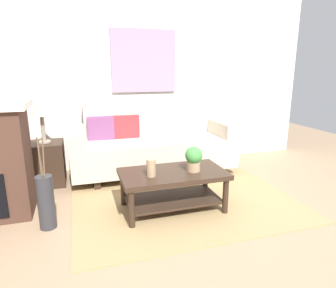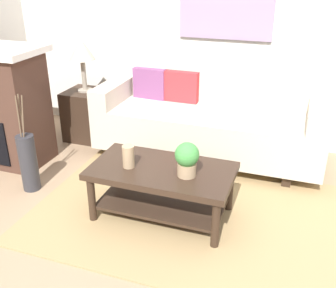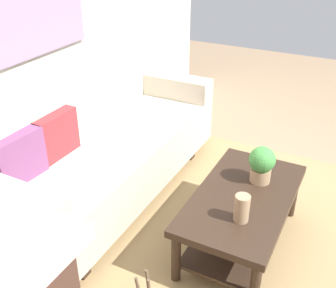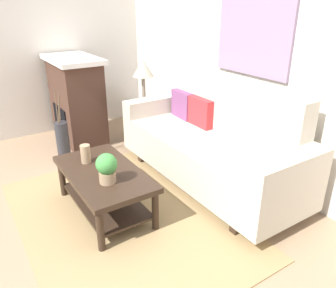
# 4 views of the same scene
# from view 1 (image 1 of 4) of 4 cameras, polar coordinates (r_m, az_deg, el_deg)

# --- Properties ---
(ground_plane) EXTENTS (9.21, 9.21, 0.00)m
(ground_plane) POSITION_cam_1_polar(r_m,az_deg,el_deg) (2.98, 7.10, -15.40)
(ground_plane) COLOR #9E7F60
(wall_back) EXTENTS (5.21, 0.10, 2.70)m
(wall_back) POSITION_cam_1_polar(r_m,az_deg,el_deg) (4.62, -3.58, 12.83)
(wall_back) COLOR silver
(wall_back) RESTS_ON ground_plane
(area_rug) EXTENTS (2.46, 1.70, 0.01)m
(area_rug) POSITION_cam_1_polar(r_m,az_deg,el_deg) (3.38, 3.57, -11.36)
(area_rug) COLOR #A38456
(area_rug) RESTS_ON ground_plane
(couch) EXTENTS (2.25, 0.84, 1.08)m
(couch) POSITION_cam_1_polar(r_m,az_deg,el_deg) (4.21, -2.98, 0.02)
(couch) COLOR beige
(couch) RESTS_ON ground_plane
(throw_pillow_plum) EXTENTS (0.37, 0.14, 0.32)m
(throw_pillow_plum) POSITION_cam_1_polar(r_m,az_deg,el_deg) (4.16, -12.87, 3.04)
(throw_pillow_plum) COLOR #7A4270
(throw_pillow_plum) RESTS_ON couch
(throw_pillow_crimson) EXTENTS (0.36, 0.13, 0.32)m
(throw_pillow_crimson) POSITION_cam_1_polar(r_m,az_deg,el_deg) (4.20, -8.10, 3.37)
(throw_pillow_crimson) COLOR red
(throw_pillow_crimson) RESTS_ON couch
(coffee_table) EXTENTS (1.10, 0.60, 0.43)m
(coffee_table) POSITION_cam_1_polar(r_m,az_deg,el_deg) (3.13, 0.96, -7.35)
(coffee_table) COLOR #332319
(coffee_table) RESTS_ON ground_plane
(tabletop_vase) EXTENTS (0.09, 0.09, 0.18)m
(tabletop_vase) POSITION_cam_1_polar(r_m,az_deg,el_deg) (2.93, -3.29, -4.63)
(tabletop_vase) COLOR tan
(tabletop_vase) RESTS_ON coffee_table
(potted_plant_tabletop) EXTENTS (0.18, 0.18, 0.26)m
(potted_plant_tabletop) POSITION_cam_1_polar(r_m,az_deg,el_deg) (3.07, 4.99, -2.74)
(potted_plant_tabletop) COLOR tan
(potted_plant_tabletop) RESTS_ON coffee_table
(side_table) EXTENTS (0.44, 0.44, 0.56)m
(side_table) POSITION_cam_1_polar(r_m,az_deg,el_deg) (4.13, -22.41, -3.50)
(side_table) COLOR #332319
(side_table) RESTS_ON ground_plane
(table_lamp) EXTENTS (0.28, 0.28, 0.57)m
(table_lamp) POSITION_cam_1_polar(r_m,az_deg,el_deg) (3.99, -23.39, 6.32)
(table_lamp) COLOR gray
(table_lamp) RESTS_ON side_table
(floor_vase) EXTENTS (0.15, 0.15, 0.52)m
(floor_vase) POSITION_cam_1_polar(r_m,az_deg,el_deg) (3.03, -22.54, -10.39)
(floor_vase) COLOR #2D2D33
(floor_vase) RESTS_ON ground_plane
(floor_vase_branch_a) EXTENTS (0.02, 0.05, 0.36)m
(floor_vase_branch_a) POSITION_cam_1_polar(r_m,az_deg,el_deg) (2.88, -22.97, -2.38)
(floor_vase_branch_a) COLOR brown
(floor_vase_branch_a) RESTS_ON floor_vase
(floor_vase_branch_b) EXTENTS (0.04, 0.05, 0.36)m
(floor_vase_branch_b) POSITION_cam_1_polar(r_m,az_deg,el_deg) (2.90, -23.53, -2.33)
(floor_vase_branch_b) COLOR brown
(floor_vase_branch_b) RESTS_ON floor_vase
(floor_vase_branch_c) EXTENTS (0.02, 0.03, 0.36)m
(floor_vase_branch_c) POSITION_cam_1_polar(r_m,az_deg,el_deg) (2.87, -23.59, -2.52)
(floor_vase_branch_c) COLOR brown
(floor_vase_branch_c) RESTS_ON floor_vase
(framed_painting) EXTENTS (0.97, 0.03, 0.90)m
(framed_painting) POSITION_cam_1_polar(r_m,az_deg,el_deg) (4.53, -4.69, 15.72)
(framed_painting) COLOR gray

